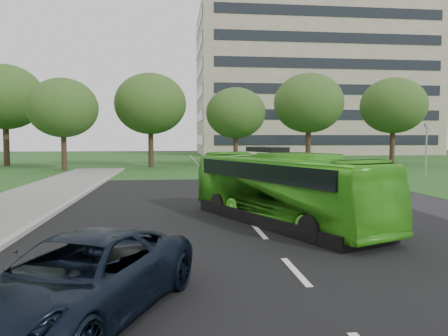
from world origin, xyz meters
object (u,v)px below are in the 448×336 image
(tree_park_a, at_px, (63,108))
(tree_park_c, at_px, (236,113))
(camera_pole, at_px, (426,142))
(tree_park_e, at_px, (393,106))
(bus, at_px, (282,188))
(suv, at_px, (80,278))
(tree_park_f, at_px, (5,97))
(office_building, at_px, (311,84))
(sedan, at_px, (338,175))
(tree_park_b, at_px, (150,104))
(tree_park_d, at_px, (309,103))

(tree_park_a, xyz_separation_m, tree_park_c, (15.67, 3.33, -0.16))
(tree_park_a, xyz_separation_m, camera_pole, (28.15, -9.19, -2.92))
(tree_park_c, relative_size, tree_park_e, 0.85)
(bus, xyz_separation_m, suv, (-5.08, -7.21, -0.53))
(tree_park_f, relative_size, camera_pole, 2.59)
(office_building, distance_m, suv, 75.58)
(sedan, relative_size, suv, 0.86)
(tree_park_c, distance_m, tree_park_e, 17.07)
(tree_park_b, relative_size, suv, 1.89)
(sedan, xyz_separation_m, suv, (-11.24, -18.00, -0.02))
(tree_park_c, distance_m, bus, 29.09)
(suv, distance_m, camera_pole, 30.88)
(tree_park_f, xyz_separation_m, bus, (20.45, -32.27, -5.76))
(tree_park_a, xyz_separation_m, tree_park_b, (7.34, 3.69, 0.70))
(tree_park_b, relative_size, bus, 1.06)
(tree_park_b, distance_m, bus, 30.04)
(office_building, distance_m, bus, 67.12)
(tree_park_a, xyz_separation_m, tree_park_e, (32.67, 4.52, 0.79))
(office_building, xyz_separation_m, bus, (-20.96, -62.75, -11.30))
(tree_park_e, bearing_deg, tree_park_d, -177.94)
(sedan, bearing_deg, tree_park_e, -35.49)
(bus, bearing_deg, office_building, 48.16)
(office_building, relative_size, suv, 8.30)
(tree_park_d, distance_m, tree_park_e, 9.33)
(office_building, bearing_deg, tree_park_c, -118.43)
(tree_park_a, height_order, bus, tree_park_a)
(tree_park_a, height_order, tree_park_f, tree_park_f)
(tree_park_f, bearing_deg, tree_park_b, -12.40)
(tree_park_a, distance_m, tree_park_e, 32.99)
(tree_park_e, xyz_separation_m, camera_pole, (-4.52, -13.71, -3.70))
(office_building, xyz_separation_m, tree_park_d, (-10.76, -33.21, -6.09))
(office_building, xyz_separation_m, tree_park_b, (-26.77, -33.69, -6.34))
(bus, bearing_deg, suv, -148.57)
(office_building, distance_m, tree_park_e, 33.49)
(tree_park_b, relative_size, tree_park_c, 1.17)
(tree_park_c, relative_size, suv, 1.62)
(tree_park_d, xyz_separation_m, tree_park_f, (-30.64, 2.73, 0.55))
(office_building, relative_size, bus, 4.66)
(tree_park_e, distance_m, bus, 36.05)
(bus, bearing_deg, tree_park_c, 61.61)
(tree_park_f, bearing_deg, tree_park_a, -43.43)
(tree_park_d, xyz_separation_m, tree_park_e, (9.32, 0.34, -0.16))
(tree_park_d, bearing_deg, tree_park_f, 174.91)
(tree_park_d, bearing_deg, tree_park_a, -169.84)
(tree_park_d, relative_size, camera_pole, 2.40)
(tree_park_c, bearing_deg, tree_park_e, 3.99)
(sedan, height_order, camera_pole, camera_pole)
(tree_park_e, distance_m, sedan, 23.96)
(office_building, bearing_deg, tree_park_e, -92.50)
(tree_park_c, height_order, tree_park_d, tree_park_d)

